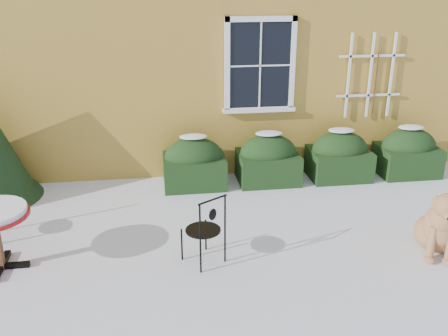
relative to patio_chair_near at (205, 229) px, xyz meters
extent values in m
plane|color=white|center=(0.37, -0.05, -0.47)|extent=(80.00, 80.00, 0.00)
cube|color=black|center=(1.27, 2.91, 1.50)|extent=(1.05, 0.03, 1.45)
cube|color=white|center=(1.27, 2.90, 2.27)|extent=(1.23, 0.06, 0.09)
cube|color=white|center=(1.27, 2.90, 0.73)|extent=(1.23, 0.06, 0.09)
cube|color=white|center=(0.70, 2.90, 1.50)|extent=(0.09, 0.06, 1.63)
cube|color=white|center=(1.84, 2.90, 1.50)|extent=(0.09, 0.06, 1.63)
cube|color=white|center=(1.27, 2.89, 1.50)|extent=(0.02, 0.02, 1.45)
cube|color=white|center=(1.27, 2.89, 1.50)|extent=(1.05, 0.02, 0.02)
cube|color=white|center=(1.27, 2.90, 0.73)|extent=(1.29, 0.14, 0.07)
cube|color=white|center=(2.87, 2.89, 1.28)|extent=(0.04, 0.03, 1.50)
cube|color=white|center=(3.27, 2.89, 1.28)|extent=(0.04, 0.03, 1.50)
cube|color=white|center=(3.67, 2.89, 1.28)|extent=(0.04, 0.03, 1.50)
cube|color=white|center=(3.27, 2.89, 0.93)|extent=(1.20, 0.03, 0.04)
cube|color=white|center=(3.27, 2.89, 1.63)|extent=(1.20, 0.03, 0.04)
cylinder|color=#472D19|center=(3.37, 2.87, 1.13)|extent=(0.02, 0.02, 1.10)
cube|color=black|center=(0.07, 2.50, -0.21)|extent=(1.05, 0.80, 0.52)
ellipsoid|color=black|center=(0.07, 2.50, 0.05)|extent=(1.00, 0.72, 0.67)
ellipsoid|color=white|center=(0.07, 2.50, 0.41)|extent=(0.47, 0.32, 0.06)
cube|color=black|center=(1.37, 2.50, -0.21)|extent=(1.05, 0.80, 0.52)
ellipsoid|color=black|center=(1.37, 2.50, 0.05)|extent=(1.00, 0.72, 0.67)
ellipsoid|color=white|center=(1.37, 2.50, 0.41)|extent=(0.47, 0.32, 0.06)
cube|color=black|center=(2.67, 2.50, -0.21)|extent=(1.05, 0.80, 0.52)
ellipsoid|color=black|center=(2.67, 2.50, 0.05)|extent=(1.00, 0.72, 0.67)
ellipsoid|color=white|center=(2.67, 2.50, 0.41)|extent=(0.47, 0.32, 0.06)
cube|color=black|center=(3.97, 2.50, -0.21)|extent=(1.05, 0.80, 0.52)
ellipsoid|color=black|center=(3.97, 2.50, 0.05)|extent=(1.00, 0.72, 0.67)
ellipsoid|color=white|center=(3.97, 2.50, 0.41)|extent=(0.47, 0.32, 0.06)
cube|color=black|center=(-2.55, 0.20, -0.44)|extent=(0.69, 0.08, 0.06)
cube|color=black|center=(-2.55, 0.20, -0.44)|extent=(0.08, 0.69, 0.06)
cylinder|color=black|center=(0.04, 0.30, -0.25)|extent=(0.02, 0.02, 0.44)
cylinder|color=black|center=(-0.29, 0.09, -0.25)|extent=(0.02, 0.02, 0.44)
cylinder|color=black|center=(0.25, -0.03, -0.25)|extent=(0.02, 0.02, 0.44)
cylinder|color=black|center=(-0.08, -0.24, -0.25)|extent=(0.02, 0.02, 0.44)
cylinder|color=black|center=(-0.02, 0.03, -0.03)|extent=(0.45, 0.45, 0.02)
cylinder|color=black|center=(0.25, -0.03, 0.21)|extent=(0.02, 0.02, 0.49)
cylinder|color=black|center=(-0.08, -0.24, 0.21)|extent=(0.02, 0.02, 0.49)
cylinder|color=black|center=(0.08, -0.13, 0.46)|extent=(0.38, 0.25, 0.02)
ellipsoid|color=black|center=(0.08, -0.13, 0.26)|extent=(0.11, 0.09, 0.15)
ellipsoid|color=#B27E50|center=(3.11, -0.08, -0.25)|extent=(0.83, 0.86, 0.49)
ellipsoid|color=#B27E50|center=(3.02, -0.28, -0.02)|extent=(0.60, 0.57, 0.61)
sphere|color=#B27E50|center=(2.99, -0.34, 0.11)|extent=(0.38, 0.38, 0.38)
cylinder|color=#B27E50|center=(2.85, -0.37, -0.23)|extent=(0.10, 0.10, 0.49)
ellipsoid|color=#B27E50|center=(2.83, -0.42, -0.43)|extent=(0.13, 0.17, 0.08)
ellipsoid|color=#B27E50|center=(3.03, -0.52, -0.43)|extent=(0.13, 0.17, 0.08)
cylinder|color=#B27E50|center=(2.98, -0.35, 0.18)|extent=(0.32, 0.35, 0.26)
sphere|color=#B27E50|center=(2.96, -0.40, 0.31)|extent=(0.32, 0.32, 0.32)
ellipsoid|color=#B27E50|center=(2.90, -0.53, 0.27)|extent=(0.24, 0.29, 0.14)
ellipsoid|color=#B27E50|center=(2.85, -0.30, 0.31)|extent=(0.12, 0.13, 0.20)
camera|label=1|loc=(-0.54, -5.49, 2.98)|focal=40.00mm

